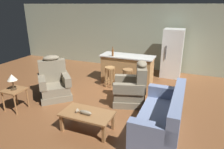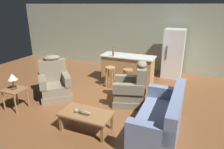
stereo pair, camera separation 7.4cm
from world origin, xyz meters
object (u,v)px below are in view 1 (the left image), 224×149
(coffee_table, at_px, (87,115))
(bottle_tall_green, at_px, (113,52))
(fish_figurine, at_px, (84,112))
(recliner_near_island, at_px, (133,88))
(refrigerator, at_px, (172,53))
(recliner_near_lamp, at_px, (54,83))
(bar_stool_left, at_px, (110,73))
(bar_stool_right, at_px, (128,76))
(end_table, at_px, (14,93))
(kitchen_island, at_px, (127,69))
(table_lamp, at_px, (12,78))
(couch, at_px, (163,118))

(coffee_table, xyz_separation_m, bottle_tall_green, (-0.55, 2.78, 0.71))
(coffee_table, relative_size, fish_figurine, 3.24)
(coffee_table, height_order, recliner_near_island, recliner_near_island)
(refrigerator, bearing_deg, fish_figurine, -106.14)
(recliner_near_lamp, xyz_separation_m, bar_stool_left, (1.20, 1.29, 0.05))
(bar_stool_left, bearing_deg, bar_stool_right, 0.00)
(end_table, bearing_deg, kitchen_island, 55.39)
(bar_stool_left, distance_m, bar_stool_right, 0.60)
(bottle_tall_green, bearing_deg, kitchen_island, 30.10)
(end_table, bearing_deg, fish_figurine, -4.47)
(coffee_table, bearing_deg, refrigerator, 74.02)
(kitchen_island, relative_size, refrigerator, 1.02)
(coffee_table, xyz_separation_m, refrigerator, (1.21, 4.23, 0.52))
(table_lamp, bearing_deg, bar_stool_right, 46.00)
(recliner_near_island, relative_size, kitchen_island, 0.67)
(kitchen_island, bearing_deg, recliner_near_island, -66.25)
(recliner_near_lamp, relative_size, bar_stool_right, 1.76)
(kitchen_island, xyz_separation_m, bar_stool_left, (-0.38, -0.63, -0.01))
(couch, xyz_separation_m, recliner_near_island, (-0.98, 1.07, 0.08))
(bottle_tall_green, bearing_deg, end_table, -120.68)
(couch, distance_m, kitchen_island, 2.98)
(coffee_table, bearing_deg, bar_stool_right, 87.43)
(recliner_near_lamp, bearing_deg, bar_stool_right, 81.44)
(coffee_table, height_order, end_table, end_table)
(fish_figurine, xyz_separation_m, kitchen_island, (-0.09, 3.09, 0.02))
(coffee_table, bearing_deg, recliner_near_island, 72.24)
(table_lamp, xyz_separation_m, bar_stool_right, (2.23, 2.31, -0.40))
(recliner_near_lamp, bearing_deg, bottle_tall_green, 101.40)
(recliner_near_island, relative_size, end_table, 2.14)
(bar_stool_right, distance_m, refrigerator, 2.18)
(coffee_table, distance_m, bar_stool_left, 2.45)
(coffee_table, distance_m, end_table, 2.15)
(recliner_near_lamp, relative_size, recliner_near_island, 1.00)
(kitchen_island, height_order, refrigerator, refrigerator)
(refrigerator, bearing_deg, coffee_table, -105.98)
(fish_figurine, distance_m, couch, 1.64)
(recliner_near_lamp, height_order, table_lamp, recliner_near_lamp)
(coffee_table, bearing_deg, bar_stool_left, 101.69)
(table_lamp, relative_size, bar_stool_right, 0.60)
(fish_figurine, bearing_deg, table_lamp, 175.80)
(kitchen_island, bearing_deg, couch, -57.28)
(table_lamp, distance_m, bar_stool_right, 3.24)
(end_table, bearing_deg, recliner_near_island, 29.44)
(couch, relative_size, bottle_tall_green, 6.06)
(couch, distance_m, refrigerator, 3.75)
(table_lamp, relative_size, kitchen_island, 0.23)
(recliner_near_lamp, height_order, kitchen_island, recliner_near_lamp)
(coffee_table, xyz_separation_m, end_table, (-2.14, 0.10, 0.10))
(fish_figurine, xyz_separation_m, couch, (1.52, 0.59, -0.12))
(kitchen_island, xyz_separation_m, bottle_tall_green, (-0.43, -0.25, 0.59))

